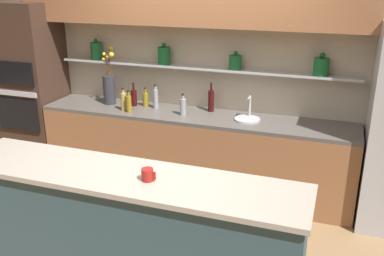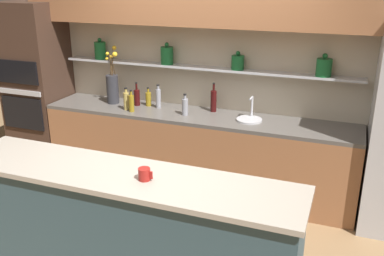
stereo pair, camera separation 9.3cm
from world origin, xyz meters
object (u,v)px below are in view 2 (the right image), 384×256
object	(u,v)px
bottle_wine_3	(214,101)
sink_fixture	(249,118)
oven_tower	(37,86)
bottle_wine_6	(137,97)
bottle_spirit_0	(158,98)
bottle_oil_5	(131,103)
coffee_mug	(144,174)
bottle_oil_2	(148,99)
bottle_spirit_1	(126,101)
bottle_spirit_4	(185,106)
flower_vase	(113,87)

from	to	relation	value
bottle_wine_3	sink_fixture	bearing A→B (deg)	-19.65
oven_tower	bottle_wine_6	xyz separation A→B (m)	(1.39, 0.09, -0.03)
sink_fixture	bottle_spirit_0	world-z (taller)	bottle_spirit_0
bottle_oil_5	bottle_wine_6	world-z (taller)	bottle_wine_6
coffee_mug	bottle_oil_2	bearing A→B (deg)	115.69
sink_fixture	bottle_spirit_1	bearing A→B (deg)	-174.79
oven_tower	bottle_spirit_4	xyz separation A→B (m)	(2.07, -0.06, -0.03)
bottle_oil_5	coffee_mug	size ratio (longest dim) A/B	2.37
sink_fixture	bottle_wine_6	distance (m)	1.40
bottle_spirit_0	coffee_mug	world-z (taller)	bottle_spirit_0
bottle_spirit_1	sink_fixture	bearing A→B (deg)	5.21
sink_fixture	oven_tower	bearing A→B (deg)	-179.74
bottle_wine_6	coffee_mug	xyz separation A→B (m)	(1.08, -1.92, 0.04)
bottle_wine_3	coffee_mug	world-z (taller)	bottle_wine_3
flower_vase	bottle_spirit_1	xyz separation A→B (m)	(0.29, -0.19, -0.09)
sink_fixture	coffee_mug	world-z (taller)	sink_fixture
bottle_wine_3	coffee_mug	xyz separation A→B (m)	(0.14, -2.02, 0.02)
flower_vase	bottle_oil_5	bearing A→B (deg)	-31.35
bottle_oil_5	bottle_wine_6	xyz separation A→B (m)	(-0.06, 0.25, -0.00)
bottle_spirit_0	bottle_oil_5	distance (m)	0.33
flower_vase	bottle_oil_2	xyz separation A→B (m)	(0.45, 0.05, -0.12)
oven_tower	sink_fixture	size ratio (longest dim) A/B	7.57
oven_tower	flower_vase	bearing A→B (deg)	3.64
sink_fixture	bottle_oil_2	xyz separation A→B (m)	(-1.26, 0.10, 0.06)
bottle_wine_3	bottle_wine_6	distance (m)	0.94
bottle_wine_3	bottle_spirit_4	world-z (taller)	bottle_wine_3
bottle_wine_3	bottle_oil_5	xyz separation A→B (m)	(-0.87, -0.34, -0.03)
oven_tower	coffee_mug	distance (m)	3.08
bottle_oil_2	flower_vase	bearing A→B (deg)	-173.88
sink_fixture	bottle_spirit_1	world-z (taller)	bottle_spirit_1
bottle_spirit_0	bottle_spirit_1	xyz separation A→B (m)	(-0.32, -0.20, -0.01)
coffee_mug	sink_fixture	bearing A→B (deg)	80.17
bottle_spirit_1	bottle_wine_3	size ratio (longest dim) A/B	0.78
sink_fixture	bottle_wine_3	bearing A→B (deg)	160.35
bottle_spirit_4	coffee_mug	world-z (taller)	bottle_spirit_4
bottle_oil_2	bottle_wine_6	distance (m)	0.14
sink_fixture	bottle_spirit_4	distance (m)	0.73
bottle_oil_5	flower_vase	bearing A→B (deg)	148.65
bottle_spirit_1	bottle_wine_3	xyz separation A→B (m)	(0.96, 0.30, 0.02)
bottle_spirit_0	bottle_spirit_4	xyz separation A→B (m)	(0.39, -0.14, -0.02)
bottle_spirit_4	flower_vase	bearing A→B (deg)	172.70
coffee_mug	bottle_spirit_1	bearing A→B (deg)	122.75
sink_fixture	bottle_spirit_4	bearing A→B (deg)	-174.30
bottle_spirit_0	coffee_mug	xyz separation A→B (m)	(0.79, -1.92, 0.02)
bottle_oil_2	sink_fixture	bearing A→B (deg)	-4.73
sink_fixture	bottle_spirit_4	size ratio (longest dim) A/B	1.13
flower_vase	sink_fixture	bearing A→B (deg)	-1.86
bottle_oil_5	coffee_mug	xyz separation A→B (m)	(1.02, -1.68, 0.04)
oven_tower	coffee_mug	size ratio (longest dim) A/B	19.54
bottle_spirit_0	bottle_spirit_1	world-z (taller)	bottle_spirit_0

